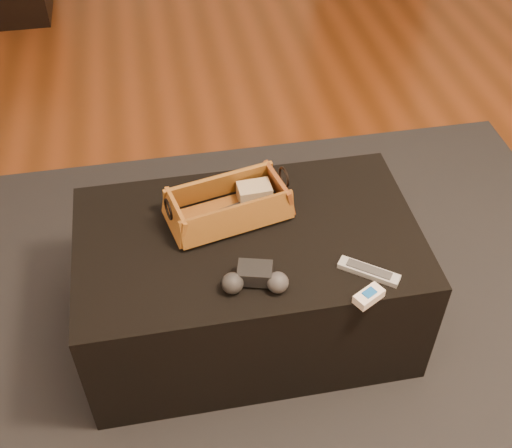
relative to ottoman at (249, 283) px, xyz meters
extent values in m
cube|color=brown|center=(0.03, 0.00, -0.23)|extent=(5.00, 5.50, 0.01)
cube|color=black|center=(0.00, -0.05, -0.22)|extent=(2.60, 2.00, 0.01)
cube|color=black|center=(0.00, 0.00, 0.00)|extent=(1.00, 0.60, 0.42)
cube|color=black|center=(-0.06, 0.07, 0.23)|extent=(0.19, 0.10, 0.02)
cube|color=tan|center=(0.04, 0.13, 0.25)|extent=(0.10, 0.07, 0.05)
cube|color=#AE6927|center=(-0.04, 0.09, 0.22)|extent=(0.34, 0.21, 0.01)
cube|color=#A26A24|center=(-0.06, 0.16, 0.27)|extent=(0.34, 0.11, 0.09)
cube|color=#A76A25|center=(-0.03, 0.01, 0.27)|extent=(0.34, 0.11, 0.09)
cube|color=brown|center=(0.12, 0.12, 0.27)|extent=(0.07, 0.17, 0.09)
cube|color=#A66225|center=(-0.20, 0.05, 0.27)|extent=(0.07, 0.17, 0.09)
torus|color=black|center=(0.13, 0.13, 0.30)|extent=(0.02, 0.06, 0.06)
torus|color=black|center=(-0.22, 0.05, 0.30)|extent=(0.02, 0.06, 0.06)
cube|color=black|center=(-0.01, -0.17, 0.24)|extent=(0.11, 0.09, 0.04)
sphere|color=#262628|center=(-0.08, -0.20, 0.24)|extent=(0.07, 0.07, 0.06)
sphere|color=#333235|center=(0.04, -0.22, 0.24)|extent=(0.07, 0.07, 0.06)
cube|color=silver|center=(0.30, -0.21, 0.22)|extent=(0.16, 0.13, 0.02)
cube|color=#363639|center=(0.30, -0.21, 0.23)|extent=(0.12, 0.10, 0.00)
cube|color=white|center=(0.27, -0.29, 0.22)|extent=(0.09, 0.08, 0.03)
cube|color=blue|center=(0.27, -0.29, 0.24)|extent=(0.04, 0.04, 0.01)
camera|label=1|loc=(-0.21, -1.29, 1.52)|focal=45.00mm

